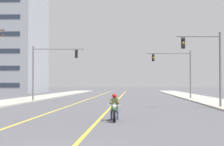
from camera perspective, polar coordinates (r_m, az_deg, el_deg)
name	(u,v)px	position (r m, az deg, el deg)	size (l,w,h in m)	color
lane_stripe_center	(120,98)	(55.19, 1.09, -3.61)	(0.16, 100.00, 0.01)	yellow
lane_stripe_left	(92,98)	(55.46, -2.90, -3.60)	(0.16, 100.00, 0.01)	yellow
sidewalk_kerb_right	(202,99)	(50.92, 12.91, -3.67)	(4.40, 110.00, 0.14)	#ADA89E
sidewalk_kerb_left	(32,99)	(51.79, -11.40, -3.64)	(4.40, 110.00, 0.14)	#ADA89E
motorcycle_with_rider	(114,110)	(21.22, 0.36, -5.35)	(0.70, 2.19, 1.46)	black
traffic_signal_near_right	(208,59)	(33.09, 13.68, 2.00)	(3.63, 0.49, 6.20)	slate
traffic_signal_near_left	(48,64)	(44.50, -9.19, 1.25)	(5.74, 0.57, 6.20)	slate
traffic_signal_mid_right	(177,67)	(50.87, 9.43, 0.90)	(5.65, 0.54, 6.20)	slate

